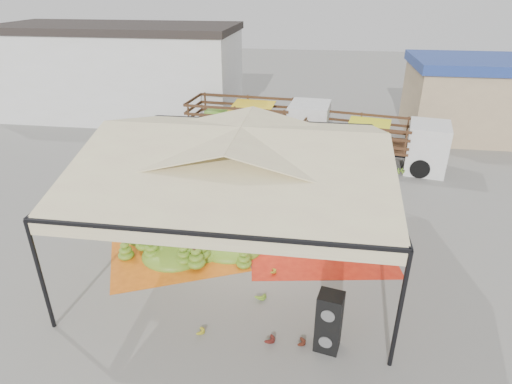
# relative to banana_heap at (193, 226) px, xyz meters

# --- Properties ---
(ground) EXTENTS (90.00, 90.00, 0.00)m
(ground) POSITION_rel_banana_heap_xyz_m (1.67, -0.26, -0.54)
(ground) COLOR slate
(ground) RESTS_ON ground
(canopy_tent) EXTENTS (8.10, 8.10, 4.00)m
(canopy_tent) POSITION_rel_banana_heap_xyz_m (1.67, -0.26, 2.76)
(canopy_tent) COLOR black
(canopy_tent) RESTS_ON ground
(building_white) EXTENTS (14.30, 6.30, 5.40)m
(building_white) POSITION_rel_banana_heap_xyz_m (-8.33, 13.74, 2.17)
(building_white) COLOR silver
(building_white) RESTS_ON ground
(building_tan) EXTENTS (6.30, 5.30, 4.10)m
(building_tan) POSITION_rel_banana_heap_xyz_m (11.67, 12.74, 1.53)
(building_tan) COLOR tan
(building_tan) RESTS_ON ground
(tarp_left) EXTENTS (5.19, 5.10, 0.01)m
(tarp_left) POSITION_rel_banana_heap_xyz_m (-0.45, -0.43, -0.53)
(tarp_left) COLOR orange
(tarp_left) RESTS_ON ground
(tarp_right) EXTENTS (5.07, 5.25, 0.01)m
(tarp_right) POSITION_rel_banana_heap_xyz_m (3.99, 0.81, -0.53)
(tarp_right) COLOR red
(tarp_right) RESTS_ON ground
(banana_heap) EXTENTS (5.22, 4.35, 1.08)m
(banana_heap) POSITION_rel_banana_heap_xyz_m (0.00, 0.00, 0.00)
(banana_heap) COLOR #57851B
(banana_heap) RESTS_ON ground
(hand_yellow_a) EXTENTS (0.42, 0.36, 0.18)m
(hand_yellow_a) POSITION_rel_banana_heap_xyz_m (2.69, -1.34, -0.45)
(hand_yellow_a) COLOR #AD9322
(hand_yellow_a) RESTS_ON ground
(hand_yellow_b) EXTENTS (0.43, 0.35, 0.19)m
(hand_yellow_b) POSITION_rel_banana_heap_xyz_m (1.22, -3.96, -0.44)
(hand_yellow_b) COLOR gold
(hand_yellow_b) RESTS_ON ground
(hand_red_a) EXTENTS (0.58, 0.53, 0.22)m
(hand_red_a) POSITION_rel_banana_heap_xyz_m (2.90, -3.96, -0.43)
(hand_red_a) COLOR #561813
(hand_red_a) RESTS_ON ground
(hand_red_b) EXTENTS (0.49, 0.42, 0.20)m
(hand_red_b) POSITION_rel_banana_heap_xyz_m (3.64, -3.95, -0.44)
(hand_red_b) COLOR #511712
(hand_red_b) RESTS_ON ground
(hand_green) EXTENTS (0.61, 0.61, 0.21)m
(hand_green) POSITION_rel_banana_heap_xyz_m (2.51, -2.46, -0.43)
(hand_green) COLOR #51841B
(hand_green) RESTS_ON ground
(hanging_bunches) EXTENTS (4.74, 0.24, 0.20)m
(hanging_bunches) POSITION_rel_banana_heap_xyz_m (4.01, 0.58, 2.08)
(hanging_bunches) COLOR #3C6E16
(hanging_bunches) RESTS_ON ground
(speaker_stack) EXTENTS (0.64, 0.58, 1.52)m
(speaker_stack) POSITION_rel_banana_heap_xyz_m (4.29, -3.96, 0.22)
(speaker_stack) COLOR black
(speaker_stack) RESTS_ON ground
(banana_leaves) EXTENTS (0.96, 1.36, 3.70)m
(banana_leaves) POSITION_rel_banana_heap_xyz_m (-2.03, 1.43, -0.54)
(banana_leaves) COLOR #227B20
(banana_leaves) RESTS_ON ground
(vendor) EXTENTS (0.70, 0.54, 1.71)m
(vendor) POSITION_rel_banana_heap_xyz_m (2.69, 4.19, 0.32)
(vendor) COLOR gray
(vendor) RESTS_ON ground
(truck_left) EXTENTS (7.11, 3.01, 2.37)m
(truck_left) POSITION_rel_banana_heap_xyz_m (1.11, 9.15, 0.92)
(truck_left) COLOR #492C18
(truck_left) RESTS_ON ground
(truck_right) EXTENTS (6.47, 3.24, 2.12)m
(truck_right) POSITION_rel_banana_heap_xyz_m (6.62, 7.58, 0.77)
(truck_right) COLOR #4F2A1A
(truck_right) RESTS_ON ground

